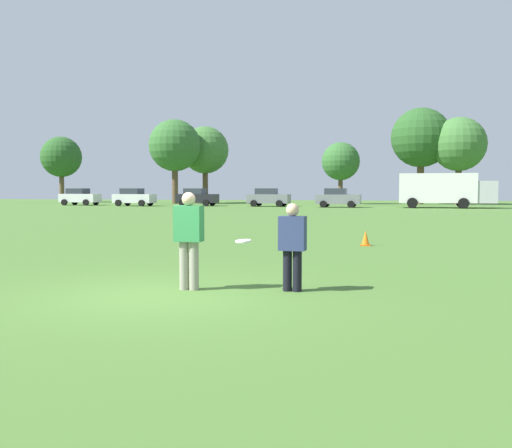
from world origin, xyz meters
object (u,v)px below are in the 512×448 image
at_px(parked_car_mid_right, 268,197).
at_px(parked_car_near_right, 338,198).
at_px(parked_car_near_left, 80,197).
at_px(box_truck, 445,189).
at_px(parked_car_center, 197,197).
at_px(frisbee, 243,241).
at_px(parked_car_mid_left, 134,197).
at_px(player_thrower, 189,235).
at_px(player_defender, 292,242).
at_px(traffic_cone, 366,238).

relative_size(parked_car_mid_right, parked_car_near_right, 1.00).
relative_size(parked_car_near_left, box_truck, 0.50).
distance_m(parked_car_center, box_truck, 24.52).
distance_m(frisbee, box_truck, 47.33).
relative_size(parked_car_center, parked_car_mid_right, 1.00).
bearing_deg(parked_car_center, parked_car_near_right, -7.71).
bearing_deg(parked_car_center, parked_car_near_left, -179.54).
xyz_separation_m(parked_car_near_left, parked_car_near_right, (27.83, -1.88, 0.00)).
bearing_deg(parked_car_near_right, frisbee, -88.59).
bearing_deg(parked_car_mid_right, frisbee, -80.37).
xyz_separation_m(parked_car_center, box_truck, (24.41, -2.14, 0.83)).
xyz_separation_m(parked_car_mid_left, parked_car_mid_right, (13.88, 1.16, 0.00)).
relative_size(player_thrower, player_defender, 1.13).
bearing_deg(parked_car_near_right, player_thrower, -89.76).
height_order(traffic_cone, parked_car_mid_left, parked_car_mid_left).
relative_size(player_thrower, box_truck, 0.20).
bearing_deg(parked_car_mid_left, parked_car_center, 15.53).
relative_size(parked_car_near_left, parked_car_center, 1.00).
xyz_separation_m(parked_car_near_right, box_truck, (9.76, -0.16, 0.83)).
height_order(player_thrower, parked_car_center, parked_car_center).
bearing_deg(player_thrower, box_truck, 78.40).
distance_m(player_defender, parked_car_center, 51.27).
distance_m(parked_car_mid_left, parked_car_mid_right, 13.92).
relative_size(traffic_cone, parked_car_near_left, 0.11).
distance_m(player_thrower, parked_car_mid_left, 51.50).
bearing_deg(parked_car_near_left, parked_car_mid_right, -1.28).
xyz_separation_m(parked_car_mid_right, box_truck, (16.77, -1.57, 0.83)).
distance_m(parked_car_near_left, parked_car_near_right, 27.90).
height_order(frisbee, parked_car_center, parked_car_center).
height_order(parked_car_mid_left, parked_car_near_right, same).
bearing_deg(player_defender, player_thrower, -173.09).
bearing_deg(frisbee, player_defender, 11.50).
bearing_deg(box_truck, parked_car_mid_right, 174.65).
bearing_deg(player_defender, frisbee, -168.50).
height_order(player_thrower, traffic_cone, player_thrower).
bearing_deg(frisbee, traffic_cone, 77.22).
relative_size(traffic_cone, box_truck, 0.06).
distance_m(traffic_cone, parked_car_mid_left, 45.23).
height_order(player_thrower, parked_car_mid_left, parked_car_mid_left).
xyz_separation_m(traffic_cone, box_truck, (6.66, 37.94, 1.52)).
bearing_deg(parked_car_near_right, parked_car_center, 172.29).
distance_m(parked_car_mid_left, box_truck, 30.66).
xyz_separation_m(frisbee, parked_car_center, (-15.80, 48.67, 0.06)).
distance_m(parked_car_near_right, box_truck, 9.79).
bearing_deg(parked_car_near_left, player_thrower, -60.03).
bearing_deg(frisbee, parked_car_mid_left, 115.15).
bearing_deg(player_defender, box_truck, 80.46).
height_order(parked_car_near_left, parked_car_center, same).
height_order(traffic_cone, parked_car_mid_right, parked_car_mid_right).
bearing_deg(parked_car_mid_right, parked_car_mid_left, -175.22).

